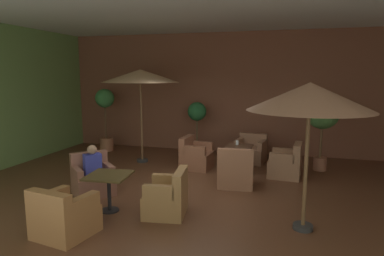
# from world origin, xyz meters

# --- Properties ---
(ground_plane) EXTENTS (10.50, 8.18, 0.02)m
(ground_plane) POSITION_xyz_m (0.00, 0.00, -0.01)
(ground_plane) COLOR brown
(wall_back_brick) EXTENTS (10.50, 0.08, 3.80)m
(wall_back_brick) POSITION_xyz_m (0.00, 4.05, 1.90)
(wall_back_brick) COLOR brown
(wall_back_brick) RESTS_ON ground_plane
(ceiling_slab) EXTENTS (10.50, 8.18, 0.06)m
(ceiling_slab) POSITION_xyz_m (0.00, 0.00, 3.83)
(ceiling_slab) COLOR silver
(ceiling_slab) RESTS_ON wall_back_brick
(cafe_table_front_left) EXTENTS (0.67, 0.67, 0.69)m
(cafe_table_front_left) POSITION_xyz_m (0.88, 1.74, 0.50)
(cafe_table_front_left) COLOR black
(cafe_table_front_left) RESTS_ON ground_plane
(armchair_front_left_north) EXTENTS (0.82, 0.76, 0.91)m
(armchair_front_left_north) POSITION_xyz_m (0.97, 0.56, 0.33)
(armchair_front_left_north) COLOR #986345
(armchair_front_left_north) RESTS_ON ground_plane
(armchair_front_left_east) EXTENTS (0.81, 0.80, 0.85)m
(armchair_front_left_east) POSITION_xyz_m (2.06, 1.63, 0.32)
(armchair_front_left_east) COLOR #996A4A
(armchair_front_left_east) RESTS_ON ground_plane
(armchair_front_left_south) EXTENTS (0.91, 0.91, 0.79)m
(armchair_front_left_south) POSITION_xyz_m (1.06, 2.90, 0.30)
(armchair_front_left_south) COLOR #97674A
(armchair_front_left_south) RESTS_ON ground_plane
(armchair_front_left_west) EXTENTS (0.81, 0.83, 0.85)m
(armchair_front_left_west) POSITION_xyz_m (-0.29, 1.81, 0.32)
(armchair_front_left_west) COLOR #90583D
(armchair_front_left_west) RESTS_ON ground_plane
(cafe_table_front_right) EXTENTS (0.81, 0.81, 0.69)m
(cafe_table_front_right) POSITION_xyz_m (-1.06, -1.44, 0.56)
(cafe_table_front_right) COLOR black
(cafe_table_front_right) RESTS_ON ground_plane
(armchair_front_right_north) EXTENTS (1.05, 1.05, 0.86)m
(armchair_front_right_north) POSITION_xyz_m (-1.86, -0.70, 0.31)
(armchair_front_right_north) COLOR #965E4A
(armchair_front_right_north) RESTS_ON ground_plane
(armchair_front_right_east) EXTENTS (0.91, 0.92, 0.79)m
(armchair_front_right_east) POSITION_xyz_m (-1.25, -2.51, 0.31)
(armchair_front_right_east) COLOR #A0683A
(armchair_front_right_east) RESTS_ON ground_plane
(armchair_front_right_south) EXTENTS (0.80, 0.86, 0.82)m
(armchair_front_right_south) POSITION_xyz_m (0.02, -1.30, 0.30)
(armchair_front_right_south) COLOR olive
(armchair_front_right_south) RESTS_ON ground_plane
(patio_umbrella_tall_red) EXTENTS (2.16, 2.16, 2.63)m
(patio_umbrella_tall_red) POSITION_xyz_m (-1.95, 2.06, 2.43)
(patio_umbrella_tall_red) COLOR #2D2D2D
(patio_umbrella_tall_red) RESTS_ON ground_plane
(patio_umbrella_center_beige) EXTENTS (1.92, 1.92, 2.37)m
(patio_umbrella_center_beige) POSITION_xyz_m (2.34, -1.28, 2.14)
(patio_umbrella_center_beige) COLOR #2D2D2D
(patio_umbrella_center_beige) RESTS_ON ground_plane
(potted_tree_left_corner) EXTENTS (0.61, 0.61, 2.04)m
(potted_tree_left_corner) POSITION_xyz_m (-3.68, 3.08, 1.32)
(potted_tree_left_corner) COLOR #A16343
(potted_tree_left_corner) RESTS_ON ground_plane
(potted_tree_mid_left) EXTENTS (0.58, 0.58, 1.66)m
(potted_tree_mid_left) POSITION_xyz_m (-0.63, 3.24, 1.13)
(potted_tree_mid_left) COLOR silver
(potted_tree_mid_left) RESTS_ON ground_plane
(potted_tree_mid_right) EXTENTS (0.85, 0.85, 1.95)m
(potted_tree_mid_right) POSITION_xyz_m (2.90, 2.50, 1.44)
(potted_tree_mid_right) COLOR #A6654A
(potted_tree_mid_right) RESTS_ON ground_plane
(patron_blue_shirt) EXTENTS (0.39, 0.40, 0.65)m
(patron_blue_shirt) POSITION_xyz_m (-1.83, -0.73, 0.70)
(patron_blue_shirt) COLOR #353DA2
(patron_blue_shirt) RESTS_ON ground_plane
(iced_drink_cup) EXTENTS (0.08, 0.08, 0.11)m
(iced_drink_cup) POSITION_xyz_m (0.81, 1.87, 0.75)
(iced_drink_cup) COLOR white
(iced_drink_cup) RESTS_ON cafe_table_front_left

